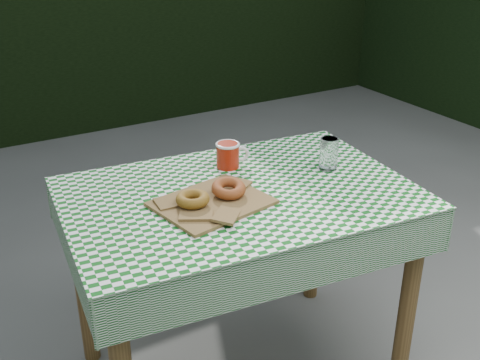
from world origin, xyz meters
The scene contains 9 objects.
ground centered at (0.00, 0.00, 0.00)m, with size 60.00×60.00×0.00m, color #51514C.
hedge_north centered at (0.00, 3.20, 0.90)m, with size 7.00×0.70×1.80m, color black.
table centered at (-0.15, 0.01, 0.38)m, with size 1.10×0.74×0.75m, color brown.
tablecloth centered at (-0.15, 0.01, 0.75)m, with size 1.12×0.76×0.01m, color #0C5114.
paper_bag centered at (-0.27, -0.02, 0.76)m, with size 0.33×0.26×0.02m, color olive.
bagel_front centered at (-0.33, -0.02, 0.79)m, with size 0.10×0.10×0.03m, color #86611B.
bagel_back centered at (-0.20, -0.01, 0.79)m, with size 0.11×0.11×0.03m, color brown.
coffee_mug centered at (-0.09, 0.21, 0.80)m, with size 0.16×0.16×0.09m, color #A81D0A, non-canonical shape.
drinking_glass centered at (0.21, 0.01, 0.81)m, with size 0.06×0.06×0.11m, color white.
Camera 1 is at (-1.00, -1.46, 1.59)m, focal length 43.59 mm.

